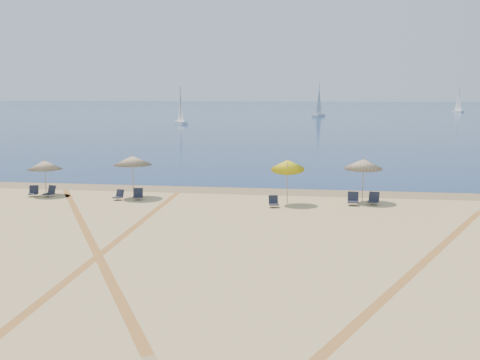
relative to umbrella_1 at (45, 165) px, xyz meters
The scene contains 17 objects.
ocean 204.80m from the umbrella_1, 86.57° to the left, with size 500.00×500.00×0.00m, color #0C2151.
wet_sand 12.84m from the umbrella_1, 15.63° to the left, with size 500.00×500.00×0.00m, color olive.
umbrella_1 is the anchor object (origin of this frame).
umbrella_2 5.62m from the umbrella_1, ahead, with size 2.32×2.32×2.59m.
umbrella_3 14.99m from the umbrella_1, ahead, with size 1.90×1.97×2.74m.
umbrella_4 19.24m from the umbrella_1, ahead, with size 2.23×2.26×2.57m.
chair_1 1.76m from the umbrella_1, 135.56° to the right, with size 0.71×0.77×0.66m.
chair_2 1.73m from the umbrella_1, 43.43° to the right, with size 0.75×0.80×0.68m.
chair_3 5.35m from the umbrella_1, ahead, with size 0.63×0.69×0.60m.
chair_4 6.38m from the umbrella_1, ahead, with size 0.69×0.76×0.67m.
chair_5 14.46m from the umbrella_1, ahead, with size 0.65×0.71×0.63m.
chair_6 18.73m from the umbrella_1, ahead, with size 0.62×0.73×0.73m.
chair_7 19.88m from the umbrella_1, ahead, with size 0.74×0.81×0.70m.
sailboat_0 176.32m from the umbrella_1, 69.73° to the left, with size 3.00×5.49×7.94m.
sailboat_1 123.30m from the umbrella_1, 82.78° to the left, with size 3.53×6.16×8.94m.
sailboat_2 82.26m from the umbrella_1, 98.58° to the left, with size 3.85×5.05×7.66m.
tire_tracks 15.75m from the umbrella_1, 43.25° to the right, with size 51.60×43.91×0.00m.
Camera 1 is at (4.70, -11.68, 6.23)m, focal length 42.24 mm.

